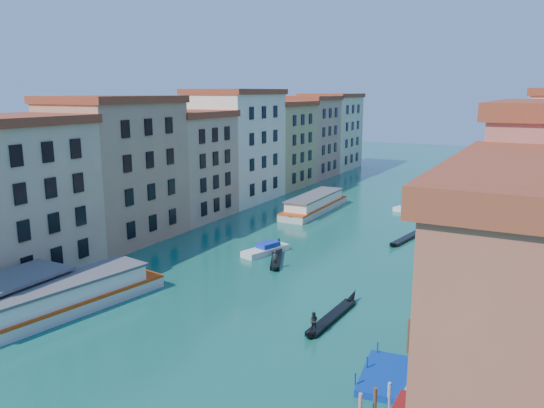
{
  "coord_description": "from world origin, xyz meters",
  "views": [
    {
      "loc": [
        27.2,
        -14.72,
        20.58
      ],
      "look_at": [
        -2.0,
        40.32,
        7.3
      ],
      "focal_mm": 35.0,
      "sensor_mm": 36.0,
      "label": 1
    }
  ],
  "objects_px": {
    "vaporetto_near": "(62,299)",
    "vaporetto_far": "(315,204)",
    "gondola_fore": "(277,255)",
    "blue_dock": "(392,377)",
    "gondola_right": "(331,316)"
  },
  "relations": [
    {
      "from": "gondola_right",
      "to": "vaporetto_far",
      "type": "bearing_deg",
      "value": 118.57
    },
    {
      "from": "vaporetto_far",
      "to": "blue_dock",
      "type": "height_order",
      "value": "vaporetto_far"
    },
    {
      "from": "gondola_fore",
      "to": "gondola_right",
      "type": "distance_m",
      "value": 18.96
    },
    {
      "from": "vaporetto_far",
      "to": "gondola_fore",
      "type": "xyz_separation_m",
      "value": [
        6.5,
        -26.9,
        -0.93
      ]
    },
    {
      "from": "vaporetto_near",
      "to": "vaporetto_far",
      "type": "xyz_separation_m",
      "value": [
        3.83,
        51.14,
        -0.06
      ]
    },
    {
      "from": "gondola_fore",
      "to": "blue_dock",
      "type": "bearing_deg",
      "value": -70.56
    },
    {
      "from": "vaporetto_near",
      "to": "gondola_fore",
      "type": "distance_m",
      "value": 26.37
    },
    {
      "from": "gondola_right",
      "to": "blue_dock",
      "type": "bearing_deg",
      "value": -41.09
    },
    {
      "from": "vaporetto_near",
      "to": "vaporetto_far",
      "type": "height_order",
      "value": "vaporetto_near"
    },
    {
      "from": "vaporetto_far",
      "to": "gondola_fore",
      "type": "height_order",
      "value": "vaporetto_far"
    },
    {
      "from": "vaporetto_near",
      "to": "gondola_right",
      "type": "height_order",
      "value": "vaporetto_near"
    },
    {
      "from": "vaporetto_far",
      "to": "vaporetto_near",
      "type": "bearing_deg",
      "value": -94.41
    },
    {
      "from": "vaporetto_near",
      "to": "gondola_fore",
      "type": "xyz_separation_m",
      "value": [
        10.33,
        24.24,
        -0.99
      ]
    },
    {
      "from": "vaporetto_near",
      "to": "blue_dock",
      "type": "bearing_deg",
      "value": 14.74
    },
    {
      "from": "vaporetto_near",
      "to": "gondola_fore",
      "type": "height_order",
      "value": "vaporetto_near"
    }
  ]
}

